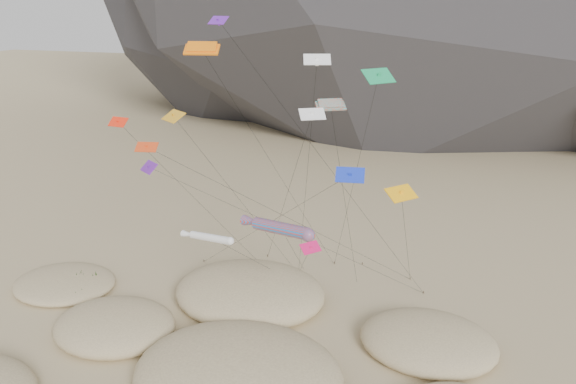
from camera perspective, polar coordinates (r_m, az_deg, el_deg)
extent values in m
ellipsoid|color=#CCB789|center=(55.06, -17.21, -12.86)|extent=(11.39, 9.69, 2.97)
ellipsoid|color=#CCB789|center=(46.63, -5.12, -18.00)|extent=(16.93, 14.39, 4.19)
ellipsoid|color=#CCB789|center=(57.73, -3.91, -10.14)|extent=(15.43, 13.11, 3.89)
ellipsoid|color=#CCB789|center=(52.14, 14.05, -14.49)|extent=(11.92, 10.13, 2.98)
ellipsoid|color=#CCB789|center=(64.73, -21.75, -8.62)|extent=(10.99, 9.34, 1.86)
ellipsoid|color=black|center=(55.03, -18.13, -12.82)|extent=(3.05, 2.61, 0.91)
ellipsoid|color=black|center=(54.33, -13.78, -12.94)|extent=(2.22, 1.90, 0.67)
ellipsoid|color=black|center=(48.06, -2.48, -16.42)|extent=(3.70, 3.16, 1.11)
ellipsoid|color=black|center=(48.74, 0.96, -15.99)|extent=(2.40, 2.06, 0.72)
ellipsoid|color=black|center=(47.14, -5.89, -17.62)|extent=(2.30, 1.97, 0.69)
ellipsoid|color=black|center=(57.74, -2.05, -9.96)|extent=(3.42, 2.92, 1.03)
ellipsoid|color=black|center=(55.16, -0.83, -11.56)|extent=(2.47, 2.12, 0.74)
ellipsoid|color=black|center=(53.16, 14.14, -13.74)|extent=(2.56, 2.19, 0.77)
ellipsoid|color=black|center=(51.48, 9.78, -14.72)|extent=(2.39, 2.05, 0.72)
ellipsoid|color=black|center=(63.99, -20.07, -8.65)|extent=(2.30, 1.96, 0.69)
ellipsoid|color=black|center=(62.01, -20.41, -9.71)|extent=(2.15, 1.84, 0.64)
cylinder|color=#3F2D1E|center=(65.23, -2.80, -7.22)|extent=(0.08, 0.08, 0.30)
cylinder|color=#3F2D1E|center=(62.90, 1.07, -8.24)|extent=(0.08, 0.08, 0.30)
cylinder|color=#3F2D1E|center=(65.46, 4.75, -7.17)|extent=(0.08, 0.08, 0.30)
cylinder|color=#3F2D1E|center=(65.60, 7.58, -7.22)|extent=(0.08, 0.08, 0.30)
cylinder|color=#3F2D1E|center=(63.25, 12.30, -8.56)|extent=(0.08, 0.08, 0.30)
cylinder|color=#3F2D1E|center=(66.99, -2.08, -6.47)|extent=(0.08, 0.08, 0.30)
cylinder|color=#3F2D1E|center=(60.77, 13.61, -9.87)|extent=(0.08, 0.08, 0.30)
cylinder|color=#3F2D1E|center=(66.43, -8.54, -6.92)|extent=(0.08, 0.08, 0.30)
cylinder|color=red|center=(47.00, -0.72, -3.71)|extent=(5.92, 3.38, 1.69)
sphere|color=red|center=(45.13, 2.06, -4.39)|extent=(1.14, 1.14, 1.14)
cone|color=red|center=(49.19, -3.53, -3.06)|extent=(2.63, 1.87, 1.21)
cylinder|color=black|center=(55.50, 0.63, -6.10)|extent=(1.99, 13.89, 10.82)
cylinder|color=silver|center=(50.46, -7.88, -4.63)|extent=(4.38, 1.61, 0.98)
sphere|color=silver|center=(49.19, -5.91, -4.97)|extent=(0.72, 0.72, 0.72)
cone|color=silver|center=(51.94, -9.93, -4.29)|extent=(1.85, 0.98, 0.74)
cylinder|color=black|center=(55.98, -3.40, -6.99)|extent=(4.13, 10.69, 8.89)
cube|color=orange|center=(47.76, -8.76, 14.12)|extent=(3.06, 1.71, 0.84)
cube|color=orange|center=(47.74, -8.77, 14.38)|extent=(2.58, 1.37, 0.82)
cylinder|color=black|center=(55.41, -0.92, 1.76)|extent=(8.17, 14.94, 25.07)
cube|color=#FE351A|center=(47.35, 4.36, 8.72)|extent=(2.68, 2.13, 0.68)
cube|color=#FE351A|center=(47.31, 4.37, 8.99)|extent=(2.24, 1.75, 0.68)
cylinder|color=black|center=(53.89, 5.87, -1.38)|extent=(1.40, 8.45, 20.55)
cube|color=#1731C8|center=(41.56, 6.32, 1.74)|extent=(2.24, 1.30, 0.93)
cube|color=#1731C8|center=(41.60, 6.32, 1.54)|extent=(0.30, 0.36, 0.70)
cylinder|color=black|center=(53.44, -2.80, -3.67)|extent=(19.73, 14.26, 16.67)
cube|color=#6A1CA8|center=(53.85, -13.94, 2.46)|extent=(2.23, 1.95, 0.88)
cube|color=#6A1CA8|center=(53.89, -13.93, 2.31)|extent=(0.37, 0.39, 0.68)
cylinder|color=black|center=(55.37, 0.58, -4.25)|extent=(25.29, 9.78, 14.10)
cube|color=red|center=(46.89, -14.17, 4.45)|extent=(1.93, 1.30, 0.62)
cube|color=red|center=(46.93, -14.16, 4.28)|extent=(0.24, 0.21, 0.62)
cylinder|color=black|center=(53.32, 1.01, -3.15)|extent=(20.31, 17.80, 17.60)
cube|color=white|center=(46.38, 2.98, 13.30)|extent=(2.44, 1.79, 0.78)
cube|color=white|center=(46.40, 2.98, 13.12)|extent=(0.32, 0.29, 0.75)
cylinder|color=black|center=(53.71, 1.87, 0.83)|extent=(4.18, 9.00, 24.32)
cube|color=#FFAA0D|center=(40.68, 11.43, -0.13)|extent=(2.40, 2.51, 0.76)
cube|color=#FFAA0D|center=(40.73, 11.42, -0.33)|extent=(0.32, 0.33, 0.78)
cylinder|color=black|center=(51.85, 11.96, -5.31)|extent=(0.26, 17.85, 15.84)
cube|color=#651EB4|center=(46.07, -7.10, 16.93)|extent=(1.72, 1.17, 0.63)
cube|color=#651EB4|center=(46.07, -7.09, 16.74)|extent=(0.23, 0.24, 0.53)
cylinder|color=black|center=(51.18, 4.84, 1.62)|extent=(16.79, 11.66, 27.35)
cube|color=#DD145C|center=(42.35, 2.30, -5.67)|extent=(1.61, 1.69, 0.62)
cube|color=#DD145C|center=(42.41, 2.29, -5.86)|extent=(0.27, 0.27, 0.53)
cylinder|color=black|center=(52.63, 1.56, -7.26)|extent=(5.90, 16.48, 11.25)
cube|color=orange|center=(47.01, -11.55, 7.56)|extent=(2.50, 2.23, 0.74)
cube|color=orange|center=(47.04, -11.54, 7.38)|extent=(0.32, 0.30, 0.77)
cylinder|color=black|center=(54.14, -4.33, -1.55)|extent=(6.71, 13.46, 19.89)
cube|color=#17995C|center=(45.11, 9.19, 11.56)|extent=(2.68, 2.79, 1.04)
cube|color=#17995C|center=(45.13, 9.18, 11.37)|extent=(0.45, 0.45, 0.87)
cylinder|color=black|center=(54.55, 6.54, 0.41)|extent=(6.04, 13.16, 23.25)
cube|color=#FC270D|center=(53.39, -16.88, 6.83)|extent=(1.85, 1.06, 0.74)
cube|color=#FC270D|center=(53.42, -16.86, 6.67)|extent=(0.24, 0.27, 0.59)
cylinder|color=black|center=(58.45, -9.13, -0.95)|extent=(9.08, 11.80, 18.39)
cube|color=white|center=(39.92, 2.48, 7.92)|extent=(2.05, 1.72, 0.69)
cube|color=white|center=(39.95, 2.48, 7.70)|extent=(0.29, 0.29, 0.62)
cylinder|color=black|center=(53.04, -0.38, -1.16)|extent=(10.51, 19.02, 21.25)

